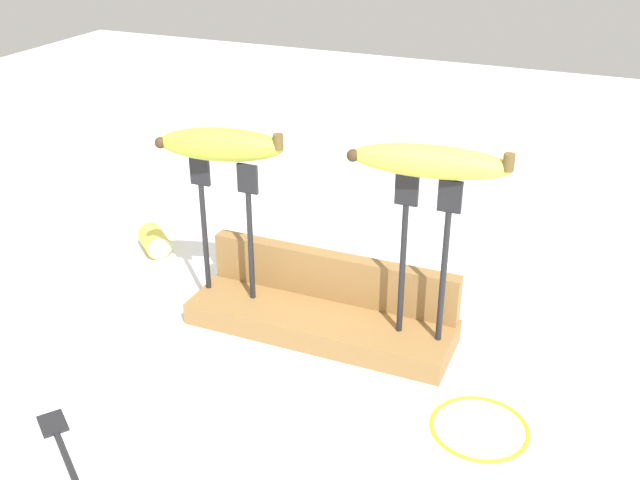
% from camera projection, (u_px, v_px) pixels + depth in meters
% --- Properties ---
extents(ground_plane, '(3.00, 3.00, 0.00)m').
position_uv_depth(ground_plane, '(320.00, 332.00, 0.93)').
color(ground_plane, silver).
extents(wooden_board, '(0.33, 0.10, 0.03)m').
position_uv_depth(wooden_board, '(320.00, 322.00, 0.93)').
color(wooden_board, olive).
rests_on(wooden_board, ground).
extents(board_backstop, '(0.33, 0.02, 0.06)m').
position_uv_depth(board_backstop, '(333.00, 276.00, 0.94)').
color(board_backstop, olive).
rests_on(board_backstop, wooden_board).
extents(fork_stand_left, '(0.09, 0.01, 0.18)m').
position_uv_depth(fork_stand_left, '(224.00, 218.00, 0.91)').
color(fork_stand_left, black).
rests_on(fork_stand_left, wooden_board).
extents(fork_stand_right, '(0.07, 0.01, 0.20)m').
position_uv_depth(fork_stand_right, '(423.00, 247.00, 0.82)').
color(fork_stand_right, black).
rests_on(fork_stand_right, wooden_board).
extents(banana_raised_left, '(0.16, 0.08, 0.04)m').
position_uv_depth(banana_raised_left, '(220.00, 146.00, 0.87)').
color(banana_raised_left, '#B2C138').
rests_on(banana_raised_left, fork_stand_left).
extents(banana_raised_right, '(0.18, 0.06, 0.04)m').
position_uv_depth(banana_raised_right, '(429.00, 163.00, 0.78)').
color(banana_raised_right, '#DBD147').
rests_on(banana_raised_right, fork_stand_right).
extents(fork_fallen_near, '(0.14, 0.11, 0.01)m').
position_uv_depth(fork_fallen_near, '(61.00, 444.00, 0.75)').
color(fork_fallen_near, black).
rests_on(fork_fallen_near, ground).
extents(banana_chunk_far, '(0.07, 0.06, 0.04)m').
position_uv_depth(banana_chunk_far, '(155.00, 241.00, 1.12)').
color(banana_chunk_far, '#DBD147').
rests_on(banana_chunk_far, ground).
extents(wire_coil, '(0.10, 0.10, 0.00)m').
position_uv_depth(wire_coil, '(480.00, 427.00, 0.77)').
color(wire_coil, gold).
rests_on(wire_coil, ground).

